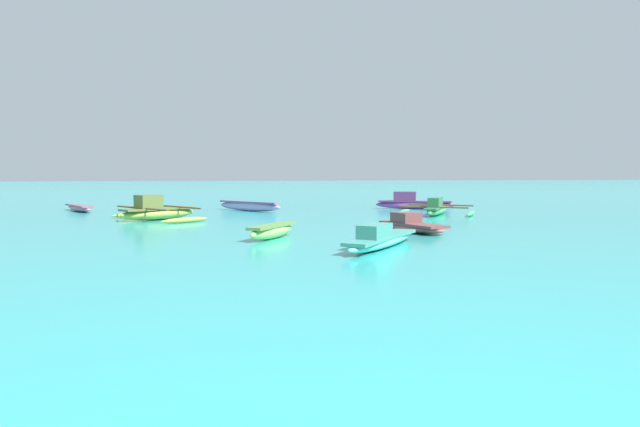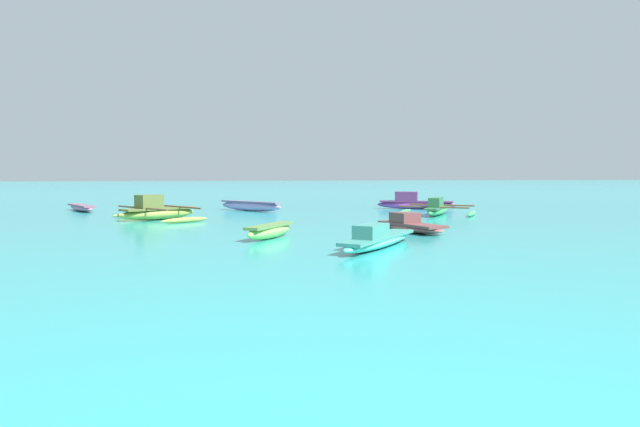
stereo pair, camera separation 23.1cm
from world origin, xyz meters
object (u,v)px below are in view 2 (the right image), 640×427
moored_boat_2 (414,203)px  moored_boat_3 (250,206)px  moored_boat_6 (411,225)px  moored_boat_7 (270,231)px  moored_boat_0 (82,207)px  moored_boat_1 (438,209)px  moored_boat_5 (157,211)px  moored_boat_4 (377,239)px

moored_boat_2 → moored_boat_3: size_ratio=1.16×
moored_boat_6 → moored_boat_7: 4.66m
moored_boat_6 → moored_boat_7: (-4.53, -1.06, 0.01)m
moored_boat_3 → moored_boat_0: bearing=-140.1°
moored_boat_1 → moored_boat_5: 11.96m
moored_boat_2 → moored_boat_7: moored_boat_2 is taller
moored_boat_1 → moored_boat_4: moored_boat_1 is taller
moored_boat_1 → moored_boat_2: (0.27, 4.03, 0.06)m
moored_boat_2 → moored_boat_3: bearing=-155.5°
moored_boat_0 → moored_boat_6: size_ratio=1.12×
moored_boat_2 → moored_boat_4: size_ratio=1.08×
moored_boat_4 → moored_boat_7: (-2.53, 2.46, 0.00)m
moored_boat_3 → moored_boat_5: size_ratio=0.76×
moored_boat_0 → moored_boat_1: size_ratio=0.84×
moored_boat_0 → moored_boat_5: size_ratio=0.73×
moored_boat_1 → moored_boat_3: moored_boat_1 is taller
moored_boat_2 → moored_boat_4: (-5.67, -14.22, -0.09)m
moored_boat_2 → moored_boat_5: size_ratio=0.88×
moored_boat_4 → moored_boat_5: moored_boat_5 is taller
moored_boat_3 → moored_boat_5: bearing=-82.2°
moored_boat_2 → moored_boat_7: 14.34m
moored_boat_4 → moored_boat_6: (2.00, 3.52, -0.01)m
moored_boat_5 → moored_boat_4: bearing=-92.2°
moored_boat_0 → moored_boat_5: bearing=8.7°
moored_boat_3 → moored_boat_6: size_ratio=1.17×
moored_boat_5 → moored_boat_0: bearing=90.1°
moored_boat_0 → moored_boat_7: size_ratio=1.38×
moored_boat_1 → moored_boat_2: size_ratio=0.99×
moored_boat_1 → moored_boat_7: 11.08m
moored_boat_0 → moored_boat_6: moored_boat_6 is taller
moored_boat_5 → moored_boat_6: size_ratio=1.54×
moored_boat_4 → moored_boat_1: bearing=8.4°
moored_boat_7 → moored_boat_2: bearing=-3.2°
moored_boat_6 → moored_boat_4: bearing=-50.8°
moored_boat_0 → moored_boat_2: size_ratio=0.83×
moored_boat_5 → moored_boat_6: 10.46m
moored_boat_4 → moored_boat_3: bearing=47.2°
moored_boat_3 → moored_boat_5: (-3.86, -4.48, 0.07)m
moored_boat_4 → moored_boat_7: 3.53m
moored_boat_4 → moored_boat_5: bearing=70.7°
moored_boat_0 → moored_boat_1: (16.20, -5.09, 0.08)m
moored_boat_1 → moored_boat_5: bearing=124.2°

